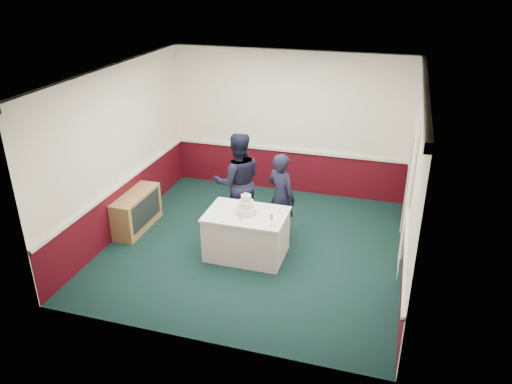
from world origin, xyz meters
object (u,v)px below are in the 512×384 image
(cake_table, at_px, (246,234))
(champagne_flute, at_px, (271,218))
(cake_knife, at_px, (241,218))
(person_woman, at_px, (281,197))
(wedding_cake, at_px, (246,207))
(sideboard, at_px, (137,211))
(person_man, at_px, (238,182))

(cake_table, height_order, champagne_flute, champagne_flute)
(cake_knife, bearing_deg, person_woman, 47.30)
(cake_table, distance_m, cake_knife, 0.44)
(wedding_cake, distance_m, person_woman, 0.86)
(champagne_flute, bearing_deg, cake_table, 150.75)
(sideboard, height_order, wedding_cake, wedding_cake)
(sideboard, relative_size, person_man, 0.65)
(cake_knife, distance_m, person_woman, 1.05)
(cake_table, xyz_separation_m, person_man, (-0.44, 0.89, 0.52))
(sideboard, height_order, cake_knife, cake_knife)
(person_man, bearing_deg, cake_table, 89.96)
(wedding_cake, relative_size, cake_knife, 1.65)
(cake_table, bearing_deg, sideboard, 171.92)
(wedding_cake, height_order, champagne_flute, wedding_cake)
(cake_knife, relative_size, champagne_flute, 1.07)
(cake_knife, bearing_deg, cake_table, 63.04)
(sideboard, xyz_separation_m, wedding_cake, (2.22, -0.32, 0.55))
(person_man, bearing_deg, sideboard, -8.38)
(cake_table, height_order, cake_knife, cake_knife)
(cake_table, distance_m, person_woman, 0.94)
(champagne_flute, bearing_deg, person_man, 128.75)
(wedding_cake, height_order, person_woman, person_woman)
(cake_table, relative_size, wedding_cake, 3.63)
(sideboard, distance_m, cake_table, 2.25)
(cake_table, relative_size, cake_knife, 6.00)
(cake_knife, distance_m, champagne_flute, 0.55)
(person_man, distance_m, person_woman, 0.86)
(cake_table, relative_size, person_man, 0.72)
(person_woman, bearing_deg, wedding_cake, 90.38)
(sideboard, relative_size, champagne_flute, 5.85)
(sideboard, height_order, person_man, person_man)
(cake_knife, bearing_deg, person_man, 92.19)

